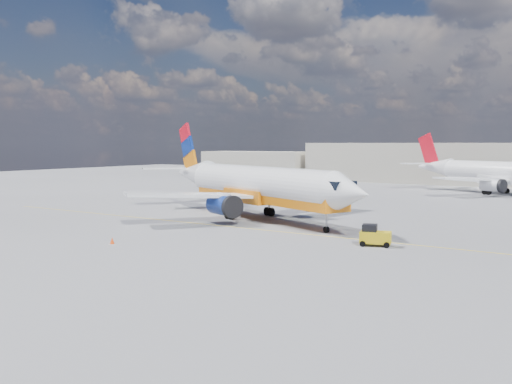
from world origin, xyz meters
The scene contains 8 objects.
ground centered at (0.00, 0.00, 0.00)m, with size 240.00×240.00×0.00m, color #5D5D62.
taxi_line centered at (0.00, 3.00, 0.01)m, with size 70.00×0.15×0.01m, color yellow.
terminal_main centered at (5.00, 75.00, 4.00)m, with size 70.00×14.00×8.00m, color beige.
terminal_annex centered at (-45.00, 72.00, 3.00)m, with size 26.00×10.00×6.00m, color beige.
main_jet centered at (-4.10, 9.25, 3.54)m, with size 34.47×25.97×10.61m.
second_jet centered at (12.08, 54.07, 3.26)m, with size 31.72×23.88×9.78m.
gse_tug centered at (12.51, 0.91, 0.79)m, with size 2.60×2.00×1.67m.
traffic_cone centered at (-4.90, -9.82, 0.28)m, with size 0.41×0.41×0.58m.
Camera 1 is at (28.85, -40.43, 7.90)m, focal length 40.00 mm.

